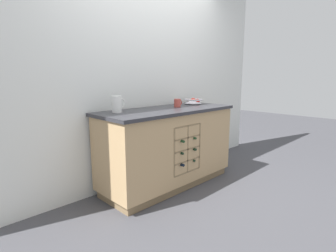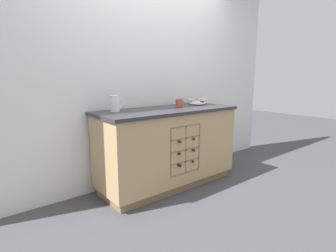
# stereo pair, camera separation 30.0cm
# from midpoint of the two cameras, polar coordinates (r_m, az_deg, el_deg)

# --- Properties ---
(ground_plane) EXTENTS (14.00, 14.00, 0.00)m
(ground_plane) POSITION_cam_midpoint_polar(r_m,az_deg,el_deg) (3.21, -2.74, -12.52)
(ground_plane) COLOR #424247
(back_wall) EXTENTS (4.40, 0.06, 2.55)m
(back_wall) POSITION_cam_midpoint_polar(r_m,az_deg,el_deg) (3.24, -7.47, 10.81)
(back_wall) COLOR silver
(back_wall) RESTS_ON ground_plane
(kitchen_island) EXTENTS (1.67, 0.67, 0.91)m
(kitchen_island) POSITION_cam_midpoint_polar(r_m,az_deg,el_deg) (3.05, -2.78, -4.58)
(kitchen_island) COLOR olive
(kitchen_island) RESTS_ON ground_plane
(fruit_bowl) EXTENTS (0.25, 0.25, 0.08)m
(fruit_bowl) POSITION_cam_midpoint_polar(r_m,az_deg,el_deg) (3.48, 3.12, 5.49)
(fruit_bowl) COLOR silver
(fruit_bowl) RESTS_ON kitchen_island
(white_pitcher) EXTENTS (0.15, 0.10, 0.17)m
(white_pitcher) POSITION_cam_midpoint_polar(r_m,az_deg,el_deg) (2.73, -14.19, 4.71)
(white_pitcher) COLOR white
(white_pitcher) RESTS_ON kitchen_island
(ceramic_mug) EXTENTS (0.12, 0.08, 0.10)m
(ceramic_mug) POSITION_cam_midpoint_polar(r_m,az_deg,el_deg) (3.14, -0.64, 5.03)
(ceramic_mug) COLOR #B7473D
(ceramic_mug) RESTS_ON kitchen_island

